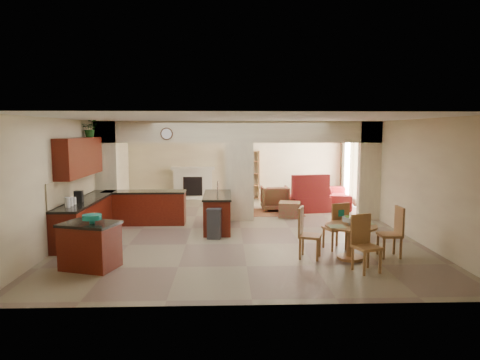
{
  "coord_description": "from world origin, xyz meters",
  "views": [
    {
      "loc": [
        -0.39,
        -10.98,
        2.53
      ],
      "look_at": [
        -0.01,
        0.3,
        1.23
      ],
      "focal_mm": 32.0,
      "sensor_mm": 36.0,
      "label": 1
    }
  ],
  "objects_px": {
    "kitchen_island": "(90,245)",
    "dining_table": "(351,236)",
    "sofa": "(334,195)",
    "armchair": "(275,198)"
  },
  "relations": [
    {
      "from": "kitchen_island",
      "to": "dining_table",
      "type": "bearing_deg",
      "value": 22.35
    },
    {
      "from": "dining_table",
      "to": "sofa",
      "type": "bearing_deg",
      "value": 78.73
    },
    {
      "from": "dining_table",
      "to": "armchair",
      "type": "bearing_deg",
      "value": 99.62
    },
    {
      "from": "dining_table",
      "to": "armchair",
      "type": "distance_m",
      "value": 5.35
    },
    {
      "from": "armchair",
      "to": "dining_table",
      "type": "bearing_deg",
      "value": 98.65
    },
    {
      "from": "armchair",
      "to": "sofa",
      "type": "bearing_deg",
      "value": -159.1
    },
    {
      "from": "kitchen_island",
      "to": "sofa",
      "type": "xyz_separation_m",
      "value": [
        6.19,
        6.54,
        -0.07
      ]
    },
    {
      "from": "kitchen_island",
      "to": "armchair",
      "type": "bearing_deg",
      "value": 72.03
    },
    {
      "from": "kitchen_island",
      "to": "armchair",
      "type": "xyz_separation_m",
      "value": [
        4.07,
        5.69,
        -0.04
      ]
    },
    {
      "from": "sofa",
      "to": "armchair",
      "type": "height_order",
      "value": "armchair"
    }
  ]
}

